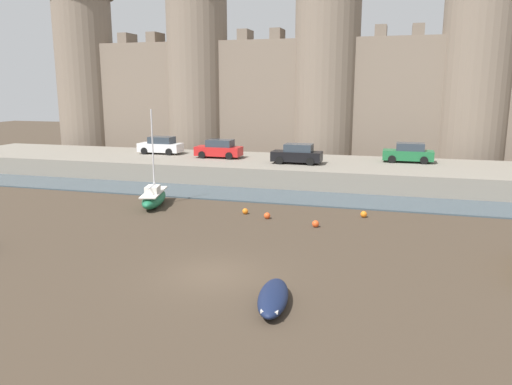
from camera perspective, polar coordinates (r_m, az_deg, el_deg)
name	(u,v)px	position (r m, az deg, el deg)	size (l,w,h in m)	color
ground_plane	(212,275)	(21.49, -5.07, -9.33)	(160.00, 160.00, 0.00)	#423528
water_channel	(289,197)	(35.87, 3.77, -0.52)	(80.00, 4.50, 0.10)	#3D4C56
quay_road	(307,171)	(42.72, 5.82, 2.48)	(68.29, 10.00, 1.59)	gray
castle	(326,81)	(52.58, 8.06, 12.52)	(63.58, 7.29, 21.61)	#7A6B5B
rowboat_near_channel_left	(273,297)	(18.46, 1.98, -11.86)	(1.55, 3.46, 0.64)	#141E3D
sailboat_foreground_right	(154,197)	(33.83, -11.58, -0.55)	(2.30, 4.54, 6.40)	#1E6B47
mooring_buoy_near_channel	(364,214)	(31.08, 12.21, -2.45)	(0.40, 0.40, 0.40)	orange
mooring_buoy_mid_mud	(245,211)	(31.19, -1.24, -2.15)	(0.37, 0.37, 0.37)	orange
mooring_buoy_off_centre	(267,216)	(30.08, 1.28, -2.66)	(0.39, 0.39, 0.39)	#E04C1E
mooring_buoy_near_shore	(316,224)	(28.49, 6.82, -3.57)	(0.40, 0.40, 0.40)	#E04C1E
car_quay_east	(297,154)	(41.36, 4.73, 4.39)	(4.11, 1.89, 1.62)	black
car_quay_west	(409,153)	(43.84, 17.04, 4.34)	(4.11, 1.89, 1.62)	#1E6638
car_quay_centre_west	(161,146)	(48.18, -10.83, 5.29)	(4.11, 1.89, 1.62)	silver
car_quay_centre_east	(219,149)	(44.75, -4.25, 4.97)	(4.11, 1.89, 1.62)	red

